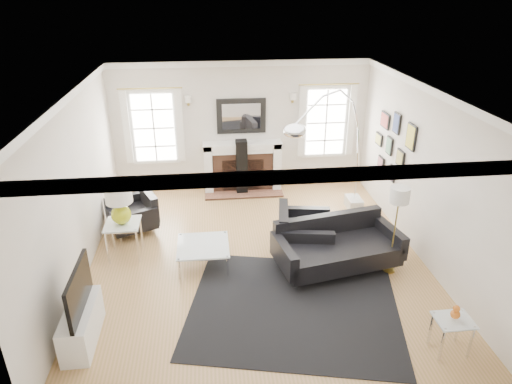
{
  "coord_description": "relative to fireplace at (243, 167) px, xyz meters",
  "views": [
    {
      "loc": [
        -0.72,
        -6.51,
        4.26
      ],
      "look_at": [
        0.02,
        0.3,
        1.09
      ],
      "focal_mm": 32.0,
      "sensor_mm": 36.0,
      "label": 1
    }
  ],
  "objects": [
    {
      "name": "area_rug",
      "position": [
        0.39,
        -4.14,
        -0.54
      ],
      "size": [
        3.42,
        3.05,
        0.01
      ],
      "primitive_type": "cube",
      "rotation": [
        0.0,
        0.0,
        -0.22
      ],
      "color": "black",
      "rests_on": "floor"
    },
    {
      "name": "window_left",
      "position": [
        -1.85,
        0.16,
        0.92
      ],
      "size": [
        1.24,
        0.15,
        1.62
      ],
      "color": "white",
      "rests_on": "back_wall"
    },
    {
      "name": "window_right",
      "position": [
        1.85,
        0.16,
        0.92
      ],
      "size": [
        1.24,
        0.15,
        1.62
      ],
      "color": "white",
      "rests_on": "back_wall"
    },
    {
      "name": "gallery_wall",
      "position": [
        2.72,
        -1.5,
        0.99
      ],
      "size": [
        0.04,
        1.73,
        1.29
      ],
      "color": "black",
      "rests_on": "right_wall"
    },
    {
      "name": "coffee_table",
      "position": [
        -0.89,
        -2.89,
        -0.2
      ],
      "size": [
        0.83,
        0.83,
        0.37
      ],
      "color": "silver",
      "rests_on": "floor"
    },
    {
      "name": "sofa",
      "position": [
        1.25,
        -3.17,
        -0.19
      ],
      "size": [
        2.14,
        1.29,
        0.65
      ],
      "color": "black",
      "rests_on": "floor"
    },
    {
      "name": "arc_floor_lamp",
      "position": [
        1.42,
        -1.81,
        0.91
      ],
      "size": [
        1.89,
        1.75,
        2.68
      ],
      "color": "white",
      "rests_on": "floor"
    },
    {
      "name": "orange_vase",
      "position": [
        2.17,
        -5.18,
        0.06
      ],
      "size": [
        0.12,
        0.12,
        0.19
      ],
      "color": "#CE641A",
      "rests_on": "nesting_table"
    },
    {
      "name": "ceiling",
      "position": [
        0.0,
        -2.79,
        2.26
      ],
      "size": [
        5.5,
        6.0,
        0.02
      ],
      "primitive_type": "cube",
      "color": "white",
      "rests_on": "back_wall"
    },
    {
      "name": "armchair_left",
      "position": [
        -2.14,
        -1.59,
        -0.21
      ],
      "size": [
        1.07,
        1.12,
        0.6
      ],
      "color": "black",
      "rests_on": "floor"
    },
    {
      "name": "fireplace",
      "position": [
        0.0,
        0.0,
        0.0
      ],
      "size": [
        1.7,
        0.69,
        1.11
      ],
      "color": "white",
      "rests_on": "floor"
    },
    {
      "name": "gourd_lamp",
      "position": [
        -2.2,
        -2.47,
        0.48
      ],
      "size": [
        0.43,
        0.43,
        0.69
      ],
      "color": "#A9B516",
      "rests_on": "side_table_left"
    },
    {
      "name": "floor",
      "position": [
        0.0,
        -2.79,
        -0.54
      ],
      "size": [
        6.0,
        6.0,
        0.0
      ],
      "primitive_type": "plane",
      "color": "#9E7942",
      "rests_on": "ground"
    },
    {
      "name": "crown_molding",
      "position": [
        0.0,
        -2.79,
        2.2
      ],
      "size": [
        5.5,
        6.0,
        0.12
      ],
      "primitive_type": "cube",
      "color": "white",
      "rests_on": "back_wall"
    },
    {
      "name": "front_wall",
      "position": [
        0.0,
        -5.79,
        0.86
      ],
      "size": [
        5.5,
        0.04,
        2.8
      ],
      "primitive_type": "cube",
      "color": "silver",
      "rests_on": "floor"
    },
    {
      "name": "mantel_mirror",
      "position": [
        0.0,
        0.16,
        1.11
      ],
      "size": [
        1.05,
        0.07,
        0.75
      ],
      "color": "black",
      "rests_on": "back_wall"
    },
    {
      "name": "left_wall",
      "position": [
        -2.75,
        -2.79,
        0.86
      ],
      "size": [
        0.04,
        6.0,
        2.8
      ],
      "primitive_type": "cube",
      "color": "silver",
      "rests_on": "floor"
    },
    {
      "name": "tv_unit",
      "position": [
        -2.44,
        -4.49,
        -0.21
      ],
      "size": [
        0.35,
        1.0,
        1.09
      ],
      "color": "white",
      "rests_on": "floor"
    },
    {
      "name": "side_table_left",
      "position": [
        -2.2,
        -2.47,
        -0.03
      ],
      "size": [
        0.56,
        0.56,
        0.62
      ],
      "color": "silver",
      "rests_on": "floor"
    },
    {
      "name": "back_wall",
      "position": [
        0.0,
        0.21,
        0.86
      ],
      "size": [
        5.5,
        0.04,
        2.8
      ],
      "primitive_type": "cube",
      "color": "silver",
      "rests_on": "floor"
    },
    {
      "name": "nesting_table",
      "position": [
        2.17,
        -5.18,
        -0.16
      ],
      "size": [
        0.45,
        0.38,
        0.49
      ],
      "color": "silver",
      "rests_on": "floor"
    },
    {
      "name": "right_wall",
      "position": [
        2.75,
        -2.79,
        0.86
      ],
      "size": [
        0.04,
        6.0,
        2.8
      ],
      "primitive_type": "cube",
      "color": "silver",
      "rests_on": "floor"
    },
    {
      "name": "armchair_right",
      "position": [
        0.79,
        -2.68,
        -0.17
      ],
      "size": [
        1.03,
        1.12,
        0.67
      ],
      "color": "black",
      "rests_on": "floor"
    },
    {
      "name": "stick_floor_lamp",
      "position": [
        2.09,
        -3.41,
        0.74
      ],
      "size": [
        0.3,
        0.3,
        1.48
      ],
      "color": "#AB923B",
      "rests_on": "floor"
    },
    {
      "name": "speaker_tower",
      "position": [
        -0.03,
        -0.14,
        0.06
      ],
      "size": [
        0.24,
        0.24,
        1.21
      ],
      "primitive_type": "cube",
      "rotation": [
        0.0,
        0.0,
        0.01
      ],
      "color": "black",
      "rests_on": "floor"
    }
  ]
}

